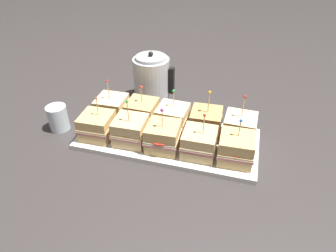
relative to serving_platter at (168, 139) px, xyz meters
The scene contains 14 objects.
ground_plane 0.01m from the serving_platter, ahead, with size 6.00×6.00×0.00m, color #383333.
serving_platter is the anchor object (origin of this frame).
sandwich_front_far_left 0.26m from the serving_platter, 165.96° to the right, with size 0.12×0.12×0.16m.
sandwich_front_left 0.14m from the serving_platter, 154.02° to the right, with size 0.12×0.12×0.17m.
sandwich_front_center 0.08m from the serving_platter, 87.28° to the right, with size 0.12×0.12×0.16m.
sandwich_front_right 0.15m from the serving_platter, 25.33° to the right, with size 0.11×0.11×0.16m.
sandwich_front_far_right 0.25m from the serving_platter, 13.38° to the right, with size 0.12×0.12×0.15m.
sandwich_back_far_left 0.25m from the serving_platter, 166.62° to the left, with size 0.12×0.12×0.17m.
sandwich_back_left 0.14m from the serving_platter, 153.10° to the left, with size 0.11×0.12×0.16m.
sandwich_back_center 0.08m from the serving_platter, 87.93° to the left, with size 0.12×0.12×0.16m.
sandwich_back_right 0.15m from the serving_platter, 26.68° to the left, with size 0.12×0.12×0.18m.
sandwich_back_far_right 0.26m from the serving_platter, 13.64° to the left, with size 0.12×0.12×0.17m.
kettle_steel 0.32m from the serving_platter, 118.74° to the left, with size 0.17×0.15×0.22m.
drinking_glass 0.42m from the serving_platter, behind, with size 0.07×0.07×0.10m.
Camera 1 is at (0.23, -0.82, 0.68)m, focal length 32.00 mm.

